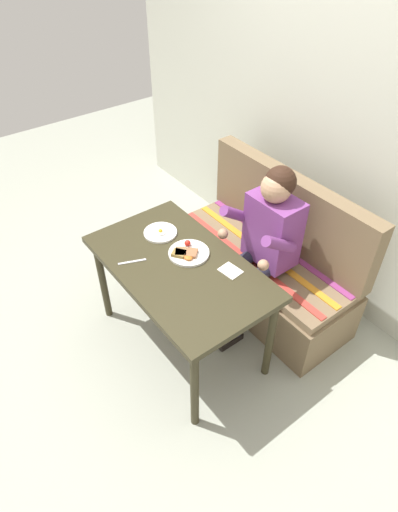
% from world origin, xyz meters
% --- Properties ---
extents(ground_plane, '(8.00, 8.00, 0.00)m').
position_xyz_m(ground_plane, '(0.00, 0.00, 0.00)').
color(ground_plane, '#A2A696').
extents(back_wall, '(4.40, 0.10, 2.60)m').
position_xyz_m(back_wall, '(0.00, 1.27, 1.30)').
color(back_wall, beige).
rests_on(back_wall, ground).
extents(table, '(1.20, 0.70, 0.73)m').
position_xyz_m(table, '(0.00, 0.00, 0.65)').
color(table, '#342F1C').
rests_on(table, ground).
extents(couch, '(1.44, 0.56, 1.00)m').
position_xyz_m(couch, '(0.00, 0.76, 0.33)').
color(couch, brown).
rests_on(couch, ground).
extents(person, '(0.45, 0.61, 1.21)m').
position_xyz_m(person, '(0.12, 0.59, 0.74)').
color(person, '#793982').
rests_on(person, ground).
extents(plate_breakfast, '(0.25, 0.25, 0.05)m').
position_xyz_m(plate_breakfast, '(-0.04, 0.10, 0.74)').
color(plate_breakfast, white).
rests_on(plate_breakfast, table).
extents(plate_eggs, '(0.22, 0.22, 0.04)m').
position_xyz_m(plate_eggs, '(-0.32, 0.08, 0.74)').
color(plate_eggs, white).
rests_on(plate_eggs, table).
extents(napkin, '(0.14, 0.11, 0.01)m').
position_xyz_m(napkin, '(0.23, 0.21, 0.73)').
color(napkin, white).
rests_on(napkin, table).
extents(fork, '(0.08, 0.16, 0.00)m').
position_xyz_m(fork, '(-0.19, -0.21, 0.73)').
color(fork, silver).
rests_on(fork, table).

